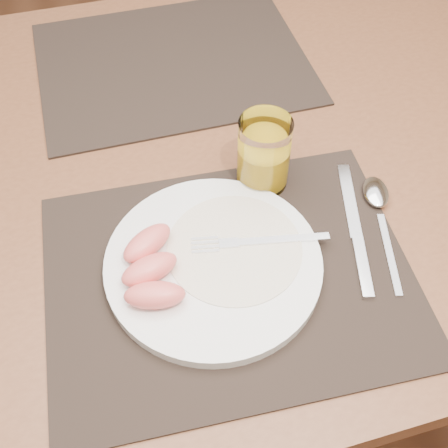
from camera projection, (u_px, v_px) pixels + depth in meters
ground at (211, 362)px, 1.43m from camera, size 5.00×5.00×0.00m
table at (203, 189)px, 0.90m from camera, size 1.40×0.90×0.75m
placemat_near at (229, 276)px, 0.70m from camera, size 0.47×0.37×0.00m
placemat_far at (173, 63)px, 0.96m from camera, size 0.45×0.35×0.00m
plate at (213, 264)px, 0.70m from camera, size 0.27×0.27×0.02m
plate_dressing at (234, 248)px, 0.70m from camera, size 0.17×0.17×0.00m
fork at (248, 242)px, 0.70m from camera, size 0.17×0.05×0.00m
knife at (357, 237)px, 0.73m from camera, size 0.07×0.22×0.01m
spoon at (378, 200)px, 0.76m from camera, size 0.07×0.19×0.01m
juice_glass at (264, 157)px, 0.75m from camera, size 0.07×0.07×0.11m
grapefruit_wedges at (150, 268)px, 0.67m from camera, size 0.08×0.13×0.03m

